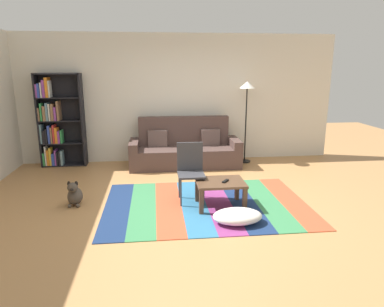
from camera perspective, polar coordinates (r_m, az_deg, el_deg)
name	(u,v)px	position (r m, az deg, el deg)	size (l,w,h in m)	color
ground_plane	(191,202)	(5.35, -0.14, -8.01)	(14.00, 14.00, 0.00)	#B27F4C
back_wall	(178,99)	(7.52, -2.26, 9.10)	(6.80, 0.10, 2.70)	silver
rug	(206,204)	(5.25, 2.37, -8.42)	(3.03, 2.08, 0.01)	navy
couch	(185,150)	(7.17, -1.22, 0.64)	(2.26, 0.80, 1.00)	#4C3833
bookshelf	(56,123)	(7.59, -21.63, 4.70)	(0.90, 0.28, 1.90)	black
coffee_table	(220,186)	(5.07, 4.71, -5.35)	(0.70, 0.55, 0.39)	#513826
pouf	(237,216)	(4.65, 7.55, -10.28)	(0.66, 0.42, 0.19)	white
dog	(75,195)	(5.47, -18.89, -6.49)	(0.22, 0.35, 0.40)	#473D33
standing_lamp	(247,95)	(7.35, 9.09, 9.51)	(0.32, 0.32, 1.72)	black
tv_remote	(225,181)	(5.03, 5.55, -4.57)	(0.04, 0.15, 0.02)	black
folding_chair	(191,167)	(5.25, -0.25, -2.25)	(0.40, 0.40, 0.90)	#38383D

